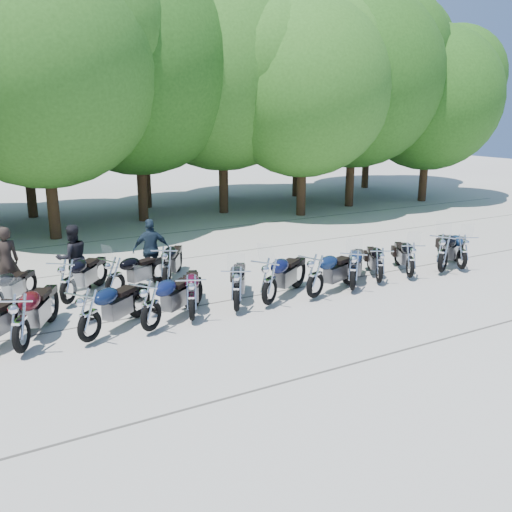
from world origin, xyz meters
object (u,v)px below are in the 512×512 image
motorcycle_6 (269,280)px  motorcycle_14 (67,280)px  motorcycle_4 (192,296)px  motorcycle_12 (463,251)px  rider_0 (6,262)px  motorcycle_9 (380,264)px  motorcycle_11 (444,252)px  motorcycle_15 (115,275)px  motorcycle_5 (237,288)px  motorcycle_8 (354,269)px  motorcycle_7 (315,275)px  rider_1 (73,258)px  motorcycle_1 (20,322)px  motorcycle_3 (151,304)px  motorcycle_2 (89,314)px  motorcycle_10 (411,259)px  rider_2 (151,250)px  motorcycle_16 (166,265)px

motorcycle_6 → motorcycle_14: motorcycle_6 is taller
motorcycle_4 → motorcycle_12: size_ratio=1.00×
motorcycle_12 → rider_0: rider_0 is taller
motorcycle_4 → motorcycle_9: bearing=-155.4°
motorcycle_9 → motorcycle_11: 2.35m
motorcycle_15 → motorcycle_4: bearing=177.2°
motorcycle_5 → motorcycle_8: (3.50, -0.09, 0.00)m
motorcycle_7 → rider_1: (-5.33, 3.91, 0.23)m
motorcycle_11 → motorcycle_6: bearing=62.4°
motorcycle_1 → motorcycle_3: motorcycle_1 is taller
motorcycle_8 → motorcycle_3: bearing=44.3°
motorcycle_7 → motorcycle_12: bearing=-110.1°
motorcycle_12 → motorcycle_15: motorcycle_12 is taller
motorcycle_2 → motorcycle_14: size_ratio=1.00×
motorcycle_15 → rider_0: 2.93m
rider_0 → motorcycle_6: bearing=134.3°
motorcycle_2 → motorcycle_11: (10.48, 0.10, 0.02)m
motorcycle_2 → motorcycle_7: bearing=-127.2°
motorcycle_1 → motorcycle_12: (12.60, -0.04, -0.08)m
motorcycle_1 → rider_0: bearing=-65.8°
rider_0 → rider_1: (1.65, -0.34, -0.03)m
motorcycle_1 → motorcycle_6: bearing=-154.0°
motorcycle_5 → rider_1: (-3.10, 3.80, 0.26)m
motorcycle_1 → rider_1: bearing=-88.9°
motorcycle_3 → motorcycle_14: 2.98m
motorcycle_10 → rider_0: (-10.46, 4.09, 0.32)m
motorcycle_3 → motorcycle_10: size_ratio=1.09×
motorcycle_8 → rider_1: 7.67m
motorcycle_6 → motorcycle_7: size_ratio=1.03×
motorcycle_12 → motorcycle_14: 11.53m
motorcycle_1 → motorcycle_15: (2.56, 2.59, -0.10)m
motorcycle_4 → motorcycle_6: size_ratio=0.91×
motorcycle_2 → motorcycle_4: bearing=-124.7°
motorcycle_2 → motorcycle_7: 5.77m
motorcycle_8 → rider_2: size_ratio=1.29×
motorcycle_12 → motorcycle_16: size_ratio=0.96×
motorcycle_14 → rider_1: 1.38m
motorcycle_10 → rider_0: size_ratio=1.17×
motorcycle_11 → rider_2: bearing=37.7°
rider_1 → rider_2: rider_1 is taller
motorcycle_8 → motorcycle_14: motorcycle_14 is taller
motorcycle_11 → motorcycle_12: motorcycle_11 is taller
motorcycle_5 → motorcycle_7: size_ratio=0.96×
motorcycle_4 → rider_0: 5.49m
motorcycle_6 → motorcycle_15: bearing=17.7°
motorcycle_8 → motorcycle_9: (1.10, 0.20, -0.06)m
motorcycle_5 → motorcycle_11: motorcycle_11 is taller
motorcycle_3 → motorcycle_6: motorcycle_6 is taller
motorcycle_11 → rider_0: 12.42m
motorcycle_5 → motorcycle_16: motorcycle_16 is taller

